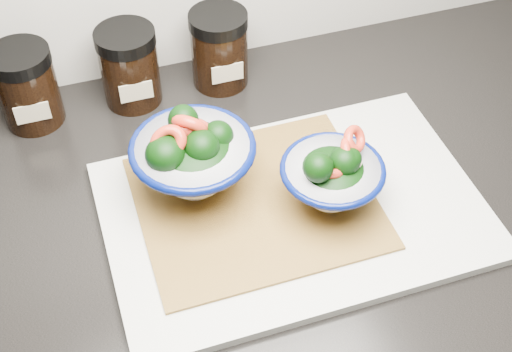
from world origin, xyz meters
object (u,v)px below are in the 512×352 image
object	(u,v)px
spice_jar_b	(27,87)
spice_jar_d	(219,49)
cutting_board	(293,210)
bowl_left	(193,157)
bowl_right	(333,177)
spice_jar_c	(129,66)

from	to	relation	value
spice_jar_b	spice_jar_d	size ratio (longest dim) A/B	1.00
cutting_board	bowl_left	bearing A→B (deg)	146.28
bowl_right	spice_jar_b	size ratio (longest dim) A/B	1.10
spice_jar_b	spice_jar_c	distance (m)	0.14
bowl_right	spice_jar_d	size ratio (longest dim) A/B	1.10
spice_jar_d	bowl_right	bearing A→B (deg)	-78.45
bowl_left	spice_jar_b	xyz separation A→B (m)	(-0.17, 0.20, -0.01)
bowl_right	spice_jar_b	bearing A→B (deg)	139.17
spice_jar_c	spice_jar_d	bearing A→B (deg)	0.00
bowl_right	spice_jar_b	xyz separation A→B (m)	(-0.32, 0.28, 0.00)
bowl_left	bowl_right	world-z (taller)	bowl_left
spice_jar_b	spice_jar_c	size ratio (longest dim) A/B	1.00
cutting_board	spice_jar_d	size ratio (longest dim) A/B	3.98
cutting_board	bowl_right	size ratio (longest dim) A/B	3.63
cutting_board	spice_jar_b	size ratio (longest dim) A/B	3.98
cutting_board	spice_jar_d	distance (m)	0.28
cutting_board	spice_jar_b	xyz separation A→B (m)	(-0.28, 0.27, 0.05)
bowl_right	spice_jar_d	distance (m)	0.28
bowl_right	spice_jar_b	world-z (taller)	bowl_right
bowl_left	bowl_right	xyz separation A→B (m)	(0.15, -0.07, -0.01)
spice_jar_b	spice_jar_d	xyz separation A→B (m)	(0.27, 0.00, 0.00)
cutting_board	spice_jar_c	distance (m)	0.31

